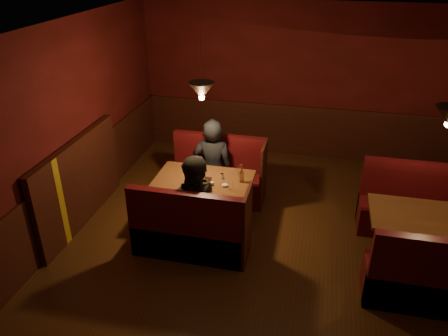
% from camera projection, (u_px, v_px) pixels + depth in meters
% --- Properties ---
extents(room, '(6.02, 7.02, 2.92)m').
position_uv_depth(room, '(256.00, 191.00, 5.34)').
color(room, '#5D2F12').
rests_on(room, ground).
extents(main_table, '(1.39, 0.85, 0.97)m').
position_uv_depth(main_table, '(205.00, 189.00, 6.35)').
color(main_table, '#4F260D').
rests_on(main_table, ground).
extents(main_bench_far, '(1.53, 0.55, 1.04)m').
position_uv_depth(main_bench_far, '(219.00, 178.00, 7.14)').
color(main_bench_far, '#450D09').
rests_on(main_bench_far, ground).
extents(main_bench_near, '(1.53, 0.55, 1.04)m').
position_uv_depth(main_bench_near, '(191.00, 234.00, 5.77)').
color(main_bench_near, '#450D09').
rests_on(main_bench_near, ground).
extents(second_table, '(1.31, 0.84, 0.74)m').
position_uv_depth(second_table, '(422.00, 228.00, 5.51)').
color(second_table, '#4F260D').
rests_on(second_table, ground).
extents(second_bench_far, '(1.45, 0.54, 1.04)m').
position_uv_depth(second_bench_far, '(412.00, 210.00, 6.28)').
color(second_bench_far, '#450D09').
rests_on(second_bench_far, ground).
extents(second_bench_near, '(1.45, 0.54, 1.04)m').
position_uv_depth(second_bench_near, '(432.00, 284.00, 4.92)').
color(second_bench_near, '#450D09').
rests_on(second_bench_near, ground).
extents(diner_a, '(0.66, 0.45, 1.75)m').
position_uv_depth(diner_a, '(212.00, 151.00, 6.79)').
color(diner_a, black).
rests_on(diner_a, ground).
extents(diner_b, '(0.96, 0.83, 1.69)m').
position_uv_depth(diner_b, '(198.00, 192.00, 5.73)').
color(diner_b, black).
rests_on(diner_b, ground).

